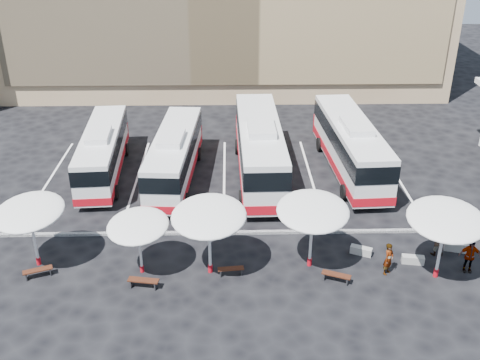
{
  "coord_description": "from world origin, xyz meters",
  "views": [
    {
      "loc": [
        0.42,
        -26.96,
        17.29
      ],
      "look_at": [
        1.0,
        3.0,
        2.2
      ],
      "focal_mm": 42.0,
      "sensor_mm": 36.0,
      "label": 1
    }
  ],
  "objects_px": {
    "bus_1": "(175,155)",
    "passenger_2": "(469,256)",
    "wood_bench_0": "(38,271)",
    "passenger_1": "(437,241)",
    "passenger_0": "(389,259)",
    "sunshade_0": "(29,212)",
    "wood_bench_2": "(231,270)",
    "sunshade_4": "(446,220)",
    "bus_0": "(103,151)",
    "bus_2": "(260,147)",
    "sunshade_3": "(313,211)",
    "wood_bench_1": "(143,281)",
    "sunshade_1": "(138,226)",
    "bus_3": "(350,144)",
    "conc_bench_2": "(457,247)",
    "conc_bench_0": "(361,251)",
    "sunshade_2": "(209,216)",
    "conc_bench_1": "(413,260)",
    "wood_bench_3": "(336,276)"
  },
  "relations": [
    {
      "from": "sunshade_1",
      "to": "sunshade_2",
      "type": "xyz_separation_m",
      "value": [
        3.53,
        -0.08,
        0.56
      ]
    },
    {
      "from": "passenger_0",
      "to": "bus_3",
      "type": "bearing_deg",
      "value": 42.51
    },
    {
      "from": "wood_bench_3",
      "to": "wood_bench_1",
      "type": "bearing_deg",
      "value": -178.22
    },
    {
      "from": "wood_bench_2",
      "to": "conc_bench_2",
      "type": "xyz_separation_m",
      "value": [
        12.37,
        1.98,
        -0.07
      ]
    },
    {
      "from": "bus_0",
      "to": "wood_bench_2",
      "type": "height_order",
      "value": "bus_0"
    },
    {
      "from": "bus_1",
      "to": "wood_bench_2",
      "type": "relative_size",
      "value": 8.49
    },
    {
      "from": "sunshade_3",
      "to": "sunshade_1",
      "type": "bearing_deg",
      "value": -177.28
    },
    {
      "from": "sunshade_2",
      "to": "passenger_2",
      "type": "xyz_separation_m",
      "value": [
        13.27,
        -0.19,
        -2.4
      ]
    },
    {
      "from": "bus_2",
      "to": "sunshade_3",
      "type": "xyz_separation_m",
      "value": [
        2.11,
        -10.77,
        1.13
      ]
    },
    {
      "from": "sunshade_1",
      "to": "conc_bench_2",
      "type": "bearing_deg",
      "value": 5.48
    },
    {
      "from": "conc_bench_1",
      "to": "wood_bench_1",
      "type": "bearing_deg",
      "value": -172.61
    },
    {
      "from": "sunshade_2",
      "to": "conc_bench_0",
      "type": "relative_size",
      "value": 3.86
    },
    {
      "from": "sunshade_2",
      "to": "sunshade_3",
      "type": "xyz_separation_m",
      "value": [
        5.19,
        0.49,
        -0.06
      ]
    },
    {
      "from": "wood_bench_2",
      "to": "wood_bench_3",
      "type": "xyz_separation_m",
      "value": [
        5.29,
        -0.66,
        0.03
      ]
    },
    {
      "from": "sunshade_0",
      "to": "passenger_1",
      "type": "distance_m",
      "value": 21.36
    },
    {
      "from": "bus_1",
      "to": "wood_bench_1",
      "type": "height_order",
      "value": "bus_1"
    },
    {
      "from": "bus_1",
      "to": "sunshade_0",
      "type": "relative_size",
      "value": 2.53
    },
    {
      "from": "bus_3",
      "to": "wood_bench_0",
      "type": "relative_size",
      "value": 8.52
    },
    {
      "from": "sunshade_1",
      "to": "passenger_1",
      "type": "bearing_deg",
      "value": 4.74
    },
    {
      "from": "passenger_1",
      "to": "passenger_0",
      "type": "bearing_deg",
      "value": 34.85
    },
    {
      "from": "bus_2",
      "to": "conc_bench_0",
      "type": "bearing_deg",
      "value": -63.79
    },
    {
      "from": "wood_bench_1",
      "to": "wood_bench_0",
      "type": "bearing_deg",
      "value": 169.77
    },
    {
      "from": "sunshade_2",
      "to": "passenger_0",
      "type": "bearing_deg",
      "value": -1.84
    },
    {
      "from": "bus_3",
      "to": "conc_bench_2",
      "type": "relative_size",
      "value": 9.71
    },
    {
      "from": "sunshade_4",
      "to": "passenger_1",
      "type": "xyz_separation_m",
      "value": [
        0.64,
        1.98,
        -2.52
      ]
    },
    {
      "from": "sunshade_2",
      "to": "bus_2",
      "type": "bearing_deg",
      "value": 74.67
    },
    {
      "from": "bus_1",
      "to": "wood_bench_3",
      "type": "bearing_deg",
      "value": -48.46
    },
    {
      "from": "passenger_0",
      "to": "bus_0",
      "type": "bearing_deg",
      "value": 98.58
    },
    {
      "from": "wood_bench_1",
      "to": "sunshade_1",
      "type": "bearing_deg",
      "value": 101.19
    },
    {
      "from": "bus_1",
      "to": "wood_bench_0",
      "type": "relative_size",
      "value": 7.76
    },
    {
      "from": "sunshade_4",
      "to": "passenger_2",
      "type": "relative_size",
      "value": 2.39
    },
    {
      "from": "sunshade_2",
      "to": "wood_bench_0",
      "type": "bearing_deg",
      "value": -178.41
    },
    {
      "from": "wood_bench_0",
      "to": "wood_bench_1",
      "type": "height_order",
      "value": "wood_bench_1"
    },
    {
      "from": "bus_0",
      "to": "sunshade_4",
      "type": "xyz_separation_m",
      "value": [
        19.18,
        -12.24,
        1.58
      ]
    },
    {
      "from": "passenger_2",
      "to": "bus_1",
      "type": "bearing_deg",
      "value": 152.78
    },
    {
      "from": "sunshade_0",
      "to": "wood_bench_2",
      "type": "height_order",
      "value": "sunshade_0"
    },
    {
      "from": "bus_0",
      "to": "passenger_0",
      "type": "xyz_separation_m",
      "value": [
        16.77,
        -11.93,
        -0.91
      ]
    },
    {
      "from": "bus_1",
      "to": "passenger_2",
      "type": "distance_m",
      "value": 19.32
    },
    {
      "from": "wood_bench_2",
      "to": "sunshade_4",
      "type": "bearing_deg",
      "value": -1.84
    },
    {
      "from": "wood_bench_0",
      "to": "wood_bench_3",
      "type": "bearing_deg",
      "value": -2.62
    },
    {
      "from": "conc_bench_2",
      "to": "wood_bench_0",
      "type": "bearing_deg",
      "value": -174.99
    },
    {
      "from": "sunshade_3",
      "to": "conc_bench_2",
      "type": "height_order",
      "value": "sunshade_3"
    },
    {
      "from": "sunshade_2",
      "to": "passenger_2",
      "type": "distance_m",
      "value": 13.48
    },
    {
      "from": "bus_2",
      "to": "sunshade_0",
      "type": "height_order",
      "value": "bus_2"
    },
    {
      "from": "sunshade_3",
      "to": "passenger_1",
      "type": "xyz_separation_m",
      "value": [
        6.96,
        0.89,
        -2.42
      ]
    },
    {
      "from": "bus_2",
      "to": "bus_3",
      "type": "distance_m",
      "value": 6.36
    },
    {
      "from": "bus_2",
      "to": "bus_3",
      "type": "height_order",
      "value": "bus_2"
    },
    {
      "from": "sunshade_0",
      "to": "sunshade_3",
      "type": "height_order",
      "value": "sunshade_3"
    },
    {
      "from": "conc_bench_0",
      "to": "passenger_2",
      "type": "distance_m",
      "value": 5.45
    },
    {
      "from": "bus_3",
      "to": "bus_2",
      "type": "bearing_deg",
      "value": -177.67
    }
  ]
}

